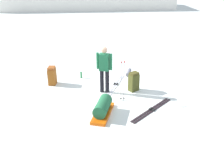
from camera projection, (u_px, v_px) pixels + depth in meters
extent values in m
plane|color=white|center=(112.00, 92.00, 9.12)|extent=(80.00, 80.00, 0.00)
cube|color=white|center=(88.00, 0.00, 27.62)|extent=(18.39, 5.10, 1.69)
cylinder|color=black|center=(107.00, 82.00, 8.91)|extent=(0.14, 0.14, 0.85)
cylinder|color=black|center=(102.00, 81.00, 8.96)|extent=(0.14, 0.14, 0.85)
cube|color=#1B633C|center=(104.00, 62.00, 8.65)|extent=(0.40, 0.33, 0.60)
cylinder|color=#1B633C|center=(111.00, 62.00, 8.58)|extent=(0.09, 0.09, 0.58)
cylinder|color=#1B633C|center=(98.00, 61.00, 8.70)|extent=(0.09, 0.09, 0.58)
sphere|color=tan|center=(104.00, 50.00, 8.48)|extent=(0.22, 0.22, 0.22)
cube|color=black|center=(150.00, 109.00, 7.97)|extent=(1.52, 1.34, 0.02)
cube|color=black|center=(151.00, 109.00, 7.96)|extent=(0.15, 0.14, 0.03)
cube|color=black|center=(153.00, 110.00, 7.90)|extent=(1.52, 1.34, 0.02)
cube|color=black|center=(153.00, 110.00, 7.89)|extent=(0.15, 0.14, 0.03)
cube|color=silver|center=(117.00, 85.00, 9.65)|extent=(0.81, 1.74, 0.02)
cube|color=black|center=(117.00, 84.00, 9.64)|extent=(0.11, 0.15, 0.03)
cube|color=silver|center=(115.00, 84.00, 9.68)|extent=(0.81, 1.74, 0.02)
cube|color=black|center=(115.00, 84.00, 9.67)|extent=(0.11, 0.15, 0.03)
cube|color=#44461C|center=(134.00, 83.00, 9.10)|extent=(0.42, 0.39, 0.63)
cube|color=#443E19|center=(134.00, 74.00, 8.96)|extent=(0.38, 0.35, 0.08)
cube|color=#95501A|center=(52.00, 77.00, 9.60)|extent=(0.31, 0.38, 0.63)
cube|color=#A55120|center=(51.00, 68.00, 9.46)|extent=(0.28, 0.34, 0.08)
cylinder|color=#BAB4B6|center=(121.00, 82.00, 8.27)|extent=(0.02, 0.02, 1.34)
sphere|color=#A51919|center=(121.00, 62.00, 7.99)|extent=(0.05, 0.05, 0.05)
cylinder|color=black|center=(121.00, 99.00, 8.51)|extent=(0.07, 0.07, 0.01)
cylinder|color=#BAB4B6|center=(124.00, 82.00, 8.30)|extent=(0.02, 0.02, 1.34)
sphere|color=#A51919|center=(124.00, 62.00, 8.03)|extent=(0.05, 0.05, 0.05)
cylinder|color=black|center=(124.00, 98.00, 8.54)|extent=(0.07, 0.07, 0.01)
cube|color=#EA5B0B|center=(103.00, 113.00, 7.69)|extent=(0.82, 1.35, 0.09)
cylinder|color=#22633D|center=(103.00, 106.00, 7.60)|extent=(0.66, 0.97, 0.40)
cylinder|color=gray|center=(129.00, 72.00, 10.56)|extent=(0.33, 0.58, 0.18)
cylinder|color=#1F723A|center=(81.00, 75.00, 10.22)|extent=(0.07, 0.07, 0.26)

